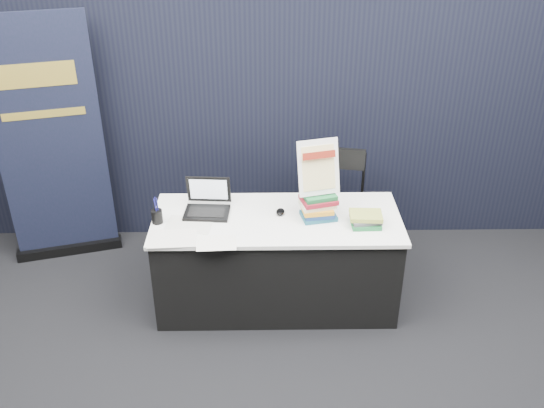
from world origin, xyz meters
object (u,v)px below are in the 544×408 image
at_px(display_table, 277,260).
at_px(info_sign, 318,168).
at_px(pullup_banner, 53,157).
at_px(laptop, 207,204).
at_px(book_stack_short, 364,220).
at_px(book_stack_tall, 317,206).
at_px(stacking_chair, 337,209).

relative_size(display_table, info_sign, 4.44).
bearing_deg(pullup_banner, display_table, -36.37).
height_order(display_table, laptop, laptop).
height_order(laptop, book_stack_short, laptop).
bearing_deg(info_sign, display_table, 171.60).
xyz_separation_m(laptop, book_stack_tall, (0.80, -0.10, 0.04)).
xyz_separation_m(book_stack_tall, pullup_banner, (-2.08, 0.70, 0.07)).
relative_size(laptop, book_stack_tall, 1.28).
height_order(laptop, info_sign, info_sign).
bearing_deg(book_stack_tall, book_stack_short, -19.16).
xyz_separation_m(laptop, stacking_chair, (1.00, 0.32, -0.24)).
relative_size(book_stack_tall, pullup_banner, 0.13).
bearing_deg(info_sign, pullup_banner, 147.63).
height_order(book_stack_tall, info_sign, info_sign).
height_order(book_stack_tall, pullup_banner, pullup_banner).
xyz_separation_m(display_table, book_stack_short, (0.62, -0.11, 0.42)).
distance_m(info_sign, pullup_banner, 2.20).
xyz_separation_m(display_table, stacking_chair, (0.49, 0.42, 0.19)).
bearing_deg(display_table, laptop, 168.90).
relative_size(info_sign, pullup_banner, 0.20).
relative_size(laptop, pullup_banner, 0.16).
height_order(book_stack_short, stacking_chair, stacking_chair).
bearing_deg(stacking_chair, info_sign, -106.70).
bearing_deg(pullup_banner, book_stack_short, -33.68).
distance_m(display_table, laptop, 0.68).
relative_size(info_sign, stacking_chair, 0.40).
relative_size(display_table, pullup_banner, 0.87).
bearing_deg(book_stack_short, display_table, 169.66).
relative_size(laptop, stacking_chair, 0.33).
bearing_deg(info_sign, laptop, 160.52).
relative_size(display_table, book_stack_tall, 6.78).
bearing_deg(stacking_chair, pullup_banner, -176.06).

